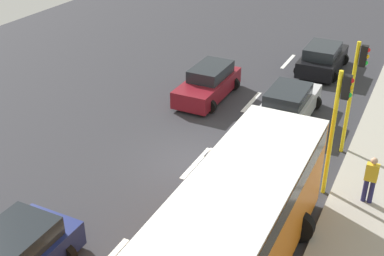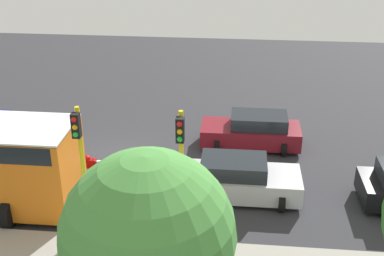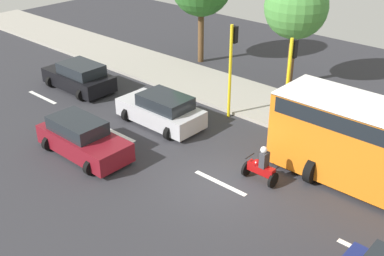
{
  "view_description": "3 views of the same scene",
  "coord_description": "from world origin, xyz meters",
  "px_view_note": "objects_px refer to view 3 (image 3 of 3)",
  "views": [
    {
      "loc": [
        6.88,
        -14.23,
        10.08
      ],
      "look_at": [
        -0.51,
        0.67,
        1.06
      ],
      "focal_mm": 46.15,
      "sensor_mm": 36.0,
      "label": 1
    },
    {
      "loc": [
        17.8,
        4.93,
        10.13
      ],
      "look_at": [
        -0.24,
        3.14,
        1.62
      ],
      "focal_mm": 46.9,
      "sensor_mm": 36.0,
      "label": 2
    },
    {
      "loc": [
        -11.88,
        -9.23,
        10.12
      ],
      "look_at": [
        0.4,
        1.79,
        1.57
      ],
      "focal_mm": 44.66,
      "sensor_mm": 36.0,
      "label": 3
    }
  ],
  "objects_px": {
    "pedestrian_near_signal": "(304,89)",
    "traffic_light_corner": "(232,58)",
    "car_maroon": "(83,139)",
    "street_tree_north": "(296,7)",
    "motorcycle": "(261,167)",
    "car_silver": "(161,110)",
    "pedestrian_by_tree": "(303,105)",
    "car_black": "(79,77)",
    "traffic_light_midblock": "(290,74)"
  },
  "relations": [
    {
      "from": "pedestrian_near_signal",
      "to": "traffic_light_corner",
      "type": "height_order",
      "value": "traffic_light_corner"
    },
    {
      "from": "car_maroon",
      "to": "pedestrian_near_signal",
      "type": "height_order",
      "value": "pedestrian_near_signal"
    },
    {
      "from": "pedestrian_near_signal",
      "to": "street_tree_north",
      "type": "xyz_separation_m",
      "value": [
        2.41,
        2.27,
        3.22
      ]
    },
    {
      "from": "car_maroon",
      "to": "motorcycle",
      "type": "relative_size",
      "value": 2.81
    },
    {
      "from": "car_silver",
      "to": "motorcycle",
      "type": "distance_m",
      "value": 6.24
    },
    {
      "from": "pedestrian_near_signal",
      "to": "pedestrian_by_tree",
      "type": "bearing_deg",
      "value": -151.66
    },
    {
      "from": "car_maroon",
      "to": "street_tree_north",
      "type": "bearing_deg",
      "value": -10.32
    },
    {
      "from": "car_black",
      "to": "traffic_light_midblock",
      "type": "xyz_separation_m",
      "value": [
        2.83,
        -11.16,
        2.22
      ]
    },
    {
      "from": "street_tree_north",
      "to": "car_silver",
      "type": "bearing_deg",
      "value": 167.85
    },
    {
      "from": "street_tree_north",
      "to": "pedestrian_near_signal",
      "type": "bearing_deg",
      "value": -136.62
    },
    {
      "from": "car_silver",
      "to": "motorcycle",
      "type": "bearing_deg",
      "value": -98.41
    },
    {
      "from": "car_maroon",
      "to": "traffic_light_corner",
      "type": "relative_size",
      "value": 0.95
    },
    {
      "from": "car_silver",
      "to": "traffic_light_midblock",
      "type": "distance_m",
      "value": 6.05
    },
    {
      "from": "car_maroon",
      "to": "car_black",
      "type": "height_order",
      "value": "same"
    },
    {
      "from": "motorcycle",
      "to": "street_tree_north",
      "type": "bearing_deg",
      "value": 25.64
    },
    {
      "from": "car_maroon",
      "to": "street_tree_north",
      "type": "height_order",
      "value": "street_tree_north"
    },
    {
      "from": "car_black",
      "to": "motorcycle",
      "type": "bearing_deg",
      "value": -94.19
    },
    {
      "from": "pedestrian_near_signal",
      "to": "traffic_light_corner",
      "type": "distance_m",
      "value": 4.19
    },
    {
      "from": "car_silver",
      "to": "pedestrian_by_tree",
      "type": "bearing_deg",
      "value": -49.94
    },
    {
      "from": "car_silver",
      "to": "car_black",
      "type": "bearing_deg",
      "value": 90.0
    },
    {
      "from": "traffic_light_corner",
      "to": "street_tree_north",
      "type": "height_order",
      "value": "street_tree_north"
    },
    {
      "from": "pedestrian_near_signal",
      "to": "street_tree_north",
      "type": "relative_size",
      "value": 0.28
    },
    {
      "from": "pedestrian_by_tree",
      "to": "traffic_light_corner",
      "type": "relative_size",
      "value": 0.38
    },
    {
      "from": "car_maroon",
      "to": "traffic_light_corner",
      "type": "xyz_separation_m",
      "value": [
        6.93,
        -2.29,
        2.22
      ]
    },
    {
      "from": "motorcycle",
      "to": "pedestrian_near_signal",
      "type": "xyz_separation_m",
      "value": [
        6.75,
        2.12,
        0.42
      ]
    },
    {
      "from": "car_silver",
      "to": "motorcycle",
      "type": "xyz_separation_m",
      "value": [
        -0.91,
        -6.17,
        -0.07
      ]
    },
    {
      "from": "car_silver",
      "to": "pedestrian_by_tree",
      "type": "relative_size",
      "value": 2.49
    },
    {
      "from": "motorcycle",
      "to": "car_silver",
      "type": "bearing_deg",
      "value": 81.59
    },
    {
      "from": "car_black",
      "to": "motorcycle",
      "type": "relative_size",
      "value": 2.74
    },
    {
      "from": "car_silver",
      "to": "car_black",
      "type": "height_order",
      "value": "same"
    },
    {
      "from": "car_maroon",
      "to": "car_silver",
      "type": "bearing_deg",
      "value": -6.6
    },
    {
      "from": "pedestrian_by_tree",
      "to": "traffic_light_corner",
      "type": "height_order",
      "value": "traffic_light_corner"
    },
    {
      "from": "traffic_light_corner",
      "to": "traffic_light_midblock",
      "type": "distance_m",
      "value": 3.05
    },
    {
      "from": "street_tree_north",
      "to": "traffic_light_midblock",
      "type": "bearing_deg",
      "value": -150.3
    },
    {
      "from": "car_silver",
      "to": "pedestrian_near_signal",
      "type": "xyz_separation_m",
      "value": [
        5.84,
        -4.05,
        0.35
      ]
    },
    {
      "from": "car_maroon",
      "to": "traffic_light_corner",
      "type": "height_order",
      "value": "traffic_light_corner"
    },
    {
      "from": "pedestrian_by_tree",
      "to": "street_tree_north",
      "type": "distance_m",
      "value": 6.1
    },
    {
      "from": "car_silver",
      "to": "street_tree_north",
      "type": "bearing_deg",
      "value": -12.15
    },
    {
      "from": "car_silver",
      "to": "pedestrian_by_tree",
      "type": "height_order",
      "value": "pedestrian_by_tree"
    },
    {
      "from": "traffic_light_midblock",
      "to": "car_silver",
      "type": "bearing_deg",
      "value": 120.16
    },
    {
      "from": "pedestrian_by_tree",
      "to": "car_silver",
      "type": "bearing_deg",
      "value": 130.06
    },
    {
      "from": "pedestrian_by_tree",
      "to": "car_black",
      "type": "bearing_deg",
      "value": 110.33
    },
    {
      "from": "pedestrian_near_signal",
      "to": "pedestrian_by_tree",
      "type": "xyz_separation_m",
      "value": [
        -1.68,
        -0.9,
        0.0
      ]
    },
    {
      "from": "car_maroon",
      "to": "car_black",
      "type": "bearing_deg",
      "value": 54.8
    },
    {
      "from": "car_maroon",
      "to": "pedestrian_by_tree",
      "type": "bearing_deg",
      "value": -33.29
    },
    {
      "from": "traffic_light_midblock",
      "to": "pedestrian_near_signal",
      "type": "bearing_deg",
      "value": 15.17
    },
    {
      "from": "motorcycle",
      "to": "car_black",
      "type": "bearing_deg",
      "value": 85.81
    },
    {
      "from": "car_silver",
      "to": "car_black",
      "type": "distance_m",
      "value": 6.29
    },
    {
      "from": "pedestrian_by_tree",
      "to": "traffic_light_corner",
      "type": "distance_m",
      "value": 3.89
    },
    {
      "from": "car_maroon",
      "to": "car_black",
      "type": "distance_m",
      "value": 7.12
    }
  ]
}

